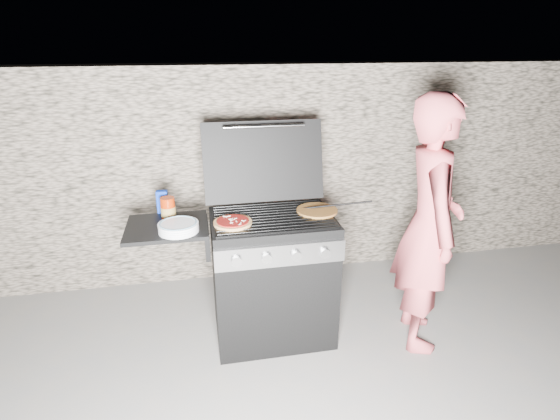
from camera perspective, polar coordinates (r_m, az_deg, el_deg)
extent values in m
plane|color=slate|center=(3.29, -0.89, -15.62)|extent=(50.00, 50.00, 0.00)
cube|color=gray|center=(3.82, -3.77, 4.96)|extent=(8.00, 0.35, 1.80)
cylinder|color=#B17630|center=(2.92, 4.86, -0.04)|extent=(0.35, 0.35, 0.01)
cylinder|color=#992405|center=(2.89, -14.42, 0.25)|extent=(0.11, 0.11, 0.14)
cube|color=#062595|center=(2.99, -15.09, 1.05)|extent=(0.07, 0.05, 0.15)
cylinder|color=silver|center=(2.69, -13.12, -2.20)|extent=(0.32, 0.32, 0.06)
imported|color=#CC4F56|center=(3.00, 18.89, -1.99)|extent=(0.56, 0.71, 1.70)
cylinder|color=black|center=(2.91, 7.09, 0.70)|extent=(0.47, 0.18, 0.10)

